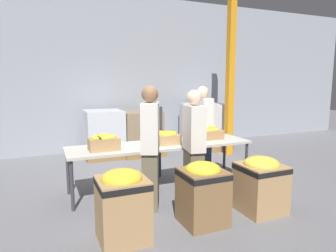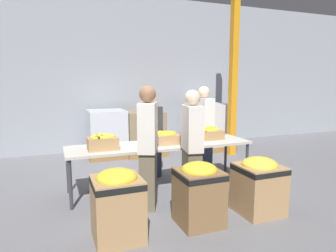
% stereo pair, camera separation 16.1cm
% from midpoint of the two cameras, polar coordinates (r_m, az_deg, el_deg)
% --- Properties ---
extents(ground_plane, '(30.00, 30.00, 0.00)m').
position_cam_midpoint_polar(ground_plane, '(5.21, -2.12, -11.76)').
color(ground_plane, slate).
extents(wall_back, '(16.00, 0.08, 4.00)m').
position_cam_midpoint_polar(wall_back, '(8.04, -10.73, 9.79)').
color(wall_back, '#9399A3').
rests_on(wall_back, ground_plane).
extents(sorting_table, '(3.08, 0.81, 0.77)m').
position_cam_midpoint_polar(sorting_table, '(5.00, -2.17, -3.93)').
color(sorting_table, beige).
rests_on(sorting_table, ground_plane).
extents(banana_box_0, '(0.45, 0.33, 0.27)m').
position_cam_midpoint_polar(banana_box_0, '(4.64, -13.13, -2.95)').
color(banana_box_0, tan).
rests_on(banana_box_0, sorting_table).
extents(banana_box_1, '(0.38, 0.32, 0.23)m').
position_cam_midpoint_polar(banana_box_1, '(4.96, -1.11, -2.16)').
color(banana_box_1, tan).
rests_on(banana_box_1, sorting_table).
extents(banana_box_2, '(0.44, 0.29, 0.23)m').
position_cam_midpoint_polar(banana_box_2, '(5.41, 7.11, -1.40)').
color(banana_box_2, '#A37A4C').
rests_on(banana_box_2, sorting_table).
extents(volunteer_0, '(0.25, 0.47, 1.71)m').
position_cam_midpoint_polar(volunteer_0, '(5.97, 5.74, -0.72)').
color(volunteer_0, '#2D3856').
rests_on(volunteer_0, ground_plane).
extents(volunteer_1, '(0.41, 0.52, 1.75)m').
position_cam_midpoint_polar(volunteer_1, '(4.23, -4.46, -4.31)').
color(volunteer_1, '#6B604C').
rests_on(volunteer_1, ground_plane).
extents(volunteer_2, '(0.34, 0.46, 1.55)m').
position_cam_midpoint_polar(volunteer_2, '(5.68, -4.08, -1.98)').
color(volunteer_2, '#2D3856').
rests_on(volunteer_2, ground_plane).
extents(volunteer_3, '(0.30, 0.48, 1.69)m').
position_cam_midpoint_polar(volunteer_3, '(4.42, 3.88, -4.13)').
color(volunteer_3, '#6B604C').
rests_on(volunteer_3, ground_plane).
extents(donation_bin_0, '(0.55, 0.55, 0.83)m').
position_cam_midpoint_polar(donation_bin_0, '(3.54, -9.99, -14.27)').
color(donation_bin_0, tan).
rests_on(donation_bin_0, ground_plane).
extents(donation_bin_1, '(0.54, 0.54, 0.81)m').
position_cam_midpoint_polar(donation_bin_1, '(3.89, 5.41, -12.25)').
color(donation_bin_1, olive).
rests_on(donation_bin_1, ground_plane).
extents(donation_bin_2, '(0.57, 0.57, 0.78)m').
position_cam_midpoint_polar(donation_bin_2, '(4.39, 16.21, -10.30)').
color(donation_bin_2, tan).
rests_on(donation_bin_2, ground_plane).
extents(support_pillar, '(0.16, 0.16, 4.00)m').
position_cam_midpoint_polar(support_pillar, '(7.45, 11.16, 9.88)').
color(support_pillar, orange).
rests_on(support_pillar, ground_plane).
extents(pallet_stack_0, '(0.93, 0.93, 1.12)m').
position_cam_midpoint_polar(pallet_stack_0, '(7.32, -12.70, -1.54)').
color(pallet_stack_0, olive).
rests_on(pallet_stack_0, ground_plane).
extents(pallet_stack_1, '(1.13, 1.13, 1.20)m').
position_cam_midpoint_polar(pallet_stack_1, '(8.13, 6.46, -0.09)').
color(pallet_stack_1, olive).
rests_on(pallet_stack_1, ground_plane).
extents(pallet_stack_2, '(0.98, 0.98, 1.07)m').
position_cam_midpoint_polar(pallet_stack_2, '(7.46, -5.81, -1.39)').
color(pallet_stack_2, olive).
rests_on(pallet_stack_2, ground_plane).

